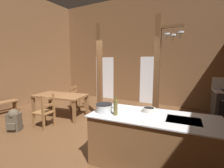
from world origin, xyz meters
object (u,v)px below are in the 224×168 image
Objects in this scene: ladderback_chair_by_post at (77,97)px; bottle_tall_on_counter at (116,107)px; dining_table at (60,97)px; backpack at (14,119)px; kitchen_island at (153,141)px; mixing_bowl_on_counter at (149,110)px; ladderback_chair_near_window at (45,112)px; stockpot_on_counter at (104,108)px.

ladderback_chair_by_post is 2.71× the size of bottle_tall_on_counter.
backpack is at bearing -98.32° from dining_table.
kitchen_island reaches higher than backpack.
kitchen_island is 0.54m from mixing_bowl_on_counter.
kitchen_island is 2.35× the size of ladderback_chair_near_window.
mixing_bowl_on_counter reaches higher than kitchen_island.
stockpot_on_counter is (2.63, -2.23, 0.54)m from ladderback_chair_by_post.
backpack is 2.83m from stockpot_on_counter.
backpack is 2.54× the size of mixing_bowl_on_counter.
bottle_tall_on_counter reaches higher than backpack.
ladderback_chair_near_window is at bearing -69.80° from dining_table.
kitchen_island is 5.94× the size of stockpot_on_counter.
kitchen_island is 0.88m from bottle_tall_on_counter.
ladderback_chair_by_post reaches higher than backpack.
ladderback_chair_by_post is at bearing 141.72° from bottle_tall_on_counter.
ladderback_chair_by_post is at bearing 150.01° from kitchen_island.
ladderback_chair_by_post is at bearing 95.89° from dining_table.
mixing_bowl_on_counter reaches higher than backpack.
mixing_bowl_on_counter reaches higher than ladderback_chair_by_post.
ladderback_chair_by_post is at bearing 103.11° from ladderback_chair_near_window.
dining_table is (-3.39, 1.10, 0.19)m from kitchen_island.
ladderback_chair_by_post is at bearing 151.21° from mixing_bowl_on_counter.
mixing_bowl_on_counter is at bearing 127.67° from kitchen_island.
dining_table reaches higher than backpack.
ladderback_chair_by_post is 1.59× the size of backpack.
bottle_tall_on_counter is (0.26, -0.05, 0.06)m from stockpot_on_counter.
backpack is 3.10m from bottle_tall_on_counter.
dining_table is 4.84× the size of stockpot_on_counter.
dining_table is 7.72× the size of mixing_bowl_on_counter.
bottle_tall_on_counter is at bearing -155.62° from kitchen_island.
backpack is at bearing -174.58° from kitchen_island.
ladderback_chair_near_window is (-3.07, 0.22, -0.00)m from kitchen_island.
ladderback_chair_near_window is at bearing 168.71° from bottle_tall_on_counter.
bottle_tall_on_counter is (-0.59, -0.27, 0.60)m from kitchen_island.
ladderback_chair_near_window reaches higher than backpack.
stockpot_on_counter reaches higher than kitchen_island.
ladderback_chair_by_post is 2.36m from backpack.
dining_table is at bearing 152.46° from stockpot_on_counter.
ladderback_chair_near_window is 0.79m from backpack.
bottle_tall_on_counter is at bearing 1.38° from backpack.
mixing_bowl_on_counter is (3.47, 0.51, 0.64)m from backpack.
stockpot_on_counter is (2.21, -0.45, 0.54)m from ladderback_chair_near_window.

